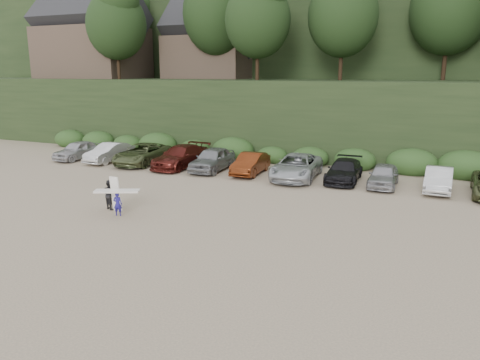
% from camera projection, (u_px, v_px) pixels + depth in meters
% --- Properties ---
extents(ground, '(120.00, 120.00, 0.00)m').
position_uv_depth(ground, '(209.00, 220.00, 21.62)').
color(ground, tan).
rests_on(ground, ground).
extents(hillside_backdrop, '(90.00, 41.50, 28.00)m').
position_uv_depth(hillside_backdrop, '(355.00, 29.00, 51.26)').
color(hillside_backdrop, black).
rests_on(hillside_backdrop, ground).
extents(parked_cars, '(40.01, 5.80, 1.60)m').
position_uv_depth(parked_cars, '(312.00, 168.00, 29.53)').
color(parked_cars, '#B0B0B5').
rests_on(parked_cars, ground).
extents(child_surfer, '(2.14, 1.41, 1.25)m').
position_uv_depth(child_surfer, '(117.00, 198.00, 22.16)').
color(child_surfer, navy).
rests_on(child_surfer, ground).
extents(adult_surfer, '(1.21, 0.78, 1.75)m').
position_uv_depth(adult_surfer, '(110.00, 194.00, 23.23)').
color(adult_surfer, black).
rests_on(adult_surfer, ground).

